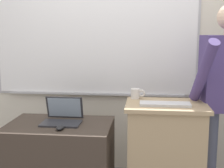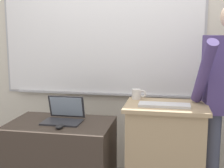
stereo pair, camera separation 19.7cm
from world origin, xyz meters
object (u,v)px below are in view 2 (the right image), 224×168
Objects in this scene: coffee_mug at (137,94)px; lectern_podium at (165,160)px; computer_mouse_by_laptop at (60,126)px; wireless_keyboard at (164,105)px; side_desk at (61,163)px; laptop at (64,114)px.

lectern_podium is at bearing -33.61° from coffee_mug.
lectern_podium is 9.26× the size of computer_mouse_by_laptop.
wireless_keyboard is at bearing 7.13° from computer_mouse_by_laptop.
side_desk is 8.76× the size of computer_mouse_by_laptop.
wireless_keyboard reaches higher than computer_mouse_by_laptop.
lectern_podium is 7.53× the size of coffee_mug.
lectern_podium reaches higher than computer_mouse_by_laptop.
coffee_mug is (0.62, 0.12, 0.18)m from laptop.
computer_mouse_by_laptop is at bearing -172.87° from wireless_keyboard.
laptop is 0.65m from coffee_mug.
wireless_keyboard is 3.21× the size of coffee_mug.
computer_mouse_by_laptop is (-0.82, -0.10, -0.19)m from wireless_keyboard.
coffee_mug reaches higher than wireless_keyboard.
lectern_podium is 1.06× the size of side_desk.
coffee_mug is at bearing 10.91° from laptop.
laptop reaches higher than computer_mouse_by_laptop.
lectern_podium reaches higher than side_desk.
coffee_mug is at bearing 136.32° from wireless_keyboard.
side_desk is 2.22× the size of wireless_keyboard.
computer_mouse_by_laptop is at bearing -71.91° from side_desk.
computer_mouse_by_laptop is (-0.83, -0.16, 0.28)m from lectern_podium.
side_desk is 7.12× the size of coffee_mug.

